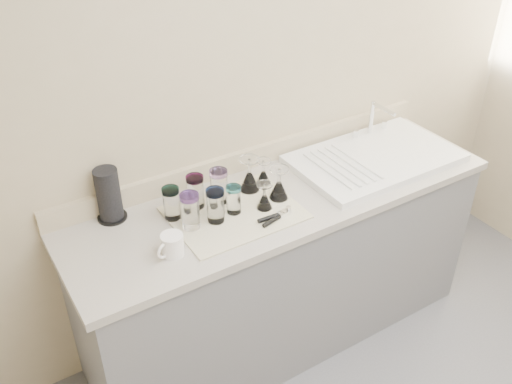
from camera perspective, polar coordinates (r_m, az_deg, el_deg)
counter_unit at (r=2.89m, az=2.53°, el=-7.55°), size 2.06×0.62×0.90m
sink_unit at (r=2.92m, az=11.78°, el=3.39°), size 0.82×0.50×0.22m
dish_towel at (r=2.49m, az=-2.16°, el=-2.07°), size 0.55×0.42×0.01m
tumbler_teal at (r=2.43m, az=-8.44°, el=-1.10°), size 0.07×0.07×0.15m
tumbler_cyan at (r=2.49m, az=-6.07°, el=0.06°), size 0.08×0.08×0.15m
tumbler_purple at (r=2.51m, az=-3.73°, el=0.60°), size 0.08×0.08×0.16m
tumbler_magenta at (r=2.37m, az=-6.58°, el=-1.86°), size 0.08×0.08×0.16m
tumbler_blue at (r=2.39m, az=-4.08°, el=-1.33°), size 0.08×0.08×0.15m
tumbler_lavender at (r=2.45m, az=-2.26°, el=-0.73°), size 0.07×0.07×0.13m
goblet_back_left at (r=2.60m, az=-0.66°, el=1.30°), size 0.09×0.09×0.16m
goblet_back_right at (r=2.65m, az=0.75°, el=1.62°), size 0.07×0.07×0.13m
goblet_front_left at (r=2.49m, az=0.84°, el=-0.79°), size 0.07×0.07×0.12m
goblet_front_right at (r=2.55m, az=2.30°, el=0.42°), size 0.09×0.09×0.15m
can_opener at (r=2.44m, az=1.97°, el=-2.51°), size 0.16×0.06×0.02m
white_mug at (r=2.26m, az=-8.41°, el=-5.28°), size 0.14×0.12×0.09m
paper_towel_roll at (r=2.47m, az=-14.51°, el=-0.32°), size 0.13×0.13×0.24m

